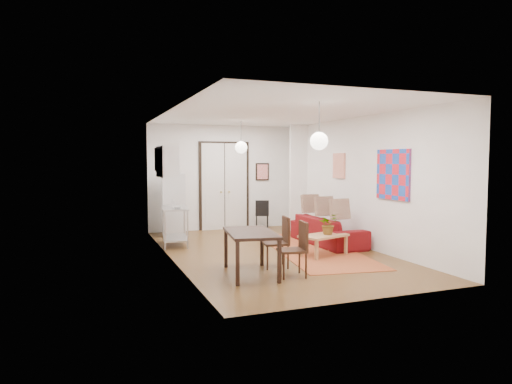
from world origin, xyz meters
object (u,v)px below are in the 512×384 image
object	(u,v)px
sofa	(328,230)
dining_chair_far	(290,244)
coffee_table	(324,237)
black_side_chair	(261,212)
kitchen_counter	(175,221)
fridge	(174,204)
dining_table	(251,236)
dining_chair_near	(273,238)

from	to	relation	value
sofa	dining_chair_far	world-z (taller)	dining_chair_far
coffee_table	black_side_chair	world-z (taller)	black_side_chair
sofa	kitchen_counter	distance (m)	3.51
black_side_chair	fridge	bearing A→B (deg)	27.65
kitchen_counter	dining_table	world-z (taller)	kitchen_counter
coffee_table	dining_chair_near	distance (m)	1.40
coffee_table	dining_chair_far	size ratio (longest dim) A/B	1.19
coffee_table	dining_table	size ratio (longest dim) A/B	0.76
fridge	coffee_table	bearing A→B (deg)	-49.46
dining_chair_near	dining_chair_far	size ratio (longest dim) A/B	1.00
coffee_table	fridge	xyz separation A→B (m)	(-2.37, 3.59, 0.43)
sofa	kitchen_counter	world-z (taller)	kitchen_counter
sofa	black_side_chair	world-z (taller)	black_side_chair
sofa	black_side_chair	distance (m)	2.88
coffee_table	black_side_chair	size ratio (longest dim) A/B	1.33
dining_chair_near	dining_chair_far	world-z (taller)	same
dining_chair_far	coffee_table	bearing A→B (deg)	140.64
dining_chair_near	fridge	bearing A→B (deg)	-156.69
kitchen_counter	dining_table	size ratio (longest dim) A/B	0.84
kitchen_counter	dining_table	xyz separation A→B (m)	(0.68, -3.15, 0.10)
kitchen_counter	dining_chair_near	xyz separation A→B (m)	(1.28, -2.71, -0.03)
kitchen_counter	dining_table	bearing A→B (deg)	-69.78
coffee_table	black_side_chair	distance (m)	3.93
kitchen_counter	dining_chair_far	size ratio (longest dim) A/B	1.31
sofa	dining_table	distance (m)	3.33
coffee_table	kitchen_counter	distance (m)	3.42
dining_chair_far	dining_chair_near	bearing A→B (deg)	-171.35
dining_table	coffee_table	bearing A→B (deg)	25.66
sofa	dining_chair_far	xyz separation A→B (m)	(-2.03, -2.28, 0.21)
fridge	black_side_chair	world-z (taller)	fridge
dining_table	dining_chair_near	bearing A→B (deg)	36.29
sofa	black_side_chair	xyz separation A→B (m)	(-0.54, 2.82, 0.16)
coffee_table	dining_table	world-z (taller)	dining_table
sofa	dining_table	size ratio (longest dim) A/B	1.52
black_side_chair	coffee_table	bearing A→B (deg)	107.54
kitchen_counter	dining_chair_far	distance (m)	3.64
sofa	fridge	distance (m)	3.99
sofa	coffee_table	size ratio (longest dim) A/B	1.99
kitchen_counter	fridge	distance (m)	1.39
dining_table	dining_chair_far	size ratio (longest dim) A/B	1.57
fridge	sofa	bearing A→B (deg)	-31.71
sofa	coffee_table	world-z (taller)	sofa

